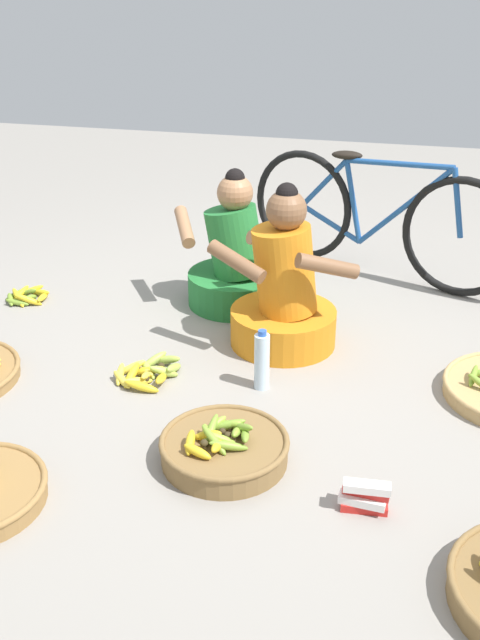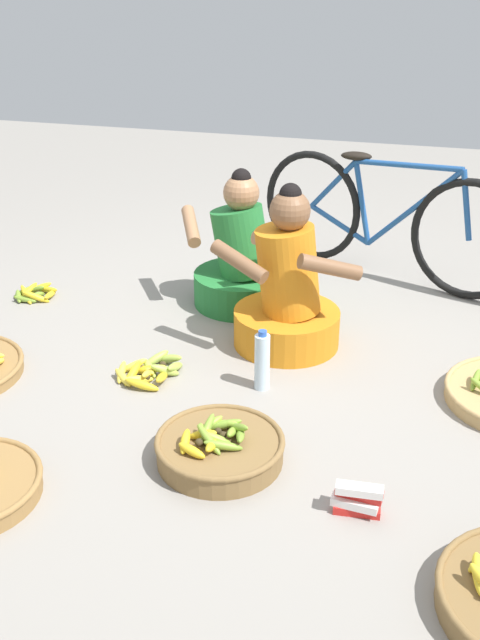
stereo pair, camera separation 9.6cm
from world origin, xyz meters
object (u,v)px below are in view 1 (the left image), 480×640
(vendor_woman_front, at_px, (284,295))
(loose_bananas_near_vendor, at_px, (148,372))
(bicycle_leaning, at_px, (376,218))
(packet_carton_stack, at_px, (365,496))
(loose_bananas_back_center, at_px, (26,296))
(banana_basket_mid_right, at_px, (224,447))
(water_bottle, at_px, (262,361))
(vendor_woman_behind, at_px, (235,263))

(vendor_woman_front, xyz_separation_m, loose_bananas_near_vendor, (-0.53, -0.49, -0.23))
(vendor_woman_front, xyz_separation_m, bicycle_leaning, (0.35, 1.02, 0.10))
(packet_carton_stack, bearing_deg, bicycle_leaning, 94.53)
(loose_bananas_back_center, bearing_deg, vendor_woman_front, -5.64)
(bicycle_leaning, distance_m, banana_basket_mid_right, 2.07)
(banana_basket_mid_right, distance_m, loose_bananas_near_vendor, 0.71)
(loose_bananas_near_vendor, bearing_deg, loose_bananas_back_center, 146.63)
(bicycle_leaning, bearing_deg, banana_basket_mid_right, -100.41)
(vendor_woman_front, bearing_deg, loose_bananas_near_vendor, -137.05)
(vendor_woman_front, bearing_deg, banana_basket_mid_right, -91.47)
(bicycle_leaning, height_order, loose_bananas_back_center, bicycle_leaning)
(bicycle_leaning, xyz_separation_m, loose_bananas_back_center, (-1.84, -0.87, -0.33))
(loose_bananas_back_center, xyz_separation_m, water_bottle, (1.48, -0.59, 0.11))
(loose_bananas_back_center, bearing_deg, water_bottle, -21.56)
(bicycle_leaning, bearing_deg, vendor_woman_behind, -138.49)
(bicycle_leaning, relative_size, loose_bananas_near_vendor, 4.89)
(bicycle_leaning, relative_size, loose_bananas_back_center, 6.52)
(water_bottle, bearing_deg, vendor_woman_front, 89.06)
(vendor_woman_front, distance_m, water_bottle, 0.46)
(packet_carton_stack, bearing_deg, loose_bananas_back_center, 147.13)
(banana_basket_mid_right, xyz_separation_m, packet_carton_stack, (0.54, -0.15, 0.00))
(vendor_woman_behind, xyz_separation_m, bicycle_leaning, (0.70, 0.62, 0.12))
(loose_bananas_back_center, bearing_deg, banana_basket_mid_right, -37.97)
(bicycle_leaning, bearing_deg, vendor_woman_front, -108.66)
(bicycle_leaning, bearing_deg, water_bottle, -103.56)
(vendor_woman_behind, bearing_deg, loose_bananas_back_center, -167.23)
(water_bottle, bearing_deg, packet_carton_stack, -53.60)
(loose_bananas_near_vendor, xyz_separation_m, water_bottle, (0.52, 0.05, 0.10))
(vendor_woman_behind, distance_m, loose_bananas_back_center, 1.19)
(loose_bananas_near_vendor, height_order, water_bottle, water_bottle)
(vendor_woman_front, height_order, bicycle_leaning, vendor_woman_front)
(loose_bananas_back_center, bearing_deg, bicycle_leaning, 25.46)
(vendor_woman_behind, xyz_separation_m, packet_carton_stack, (0.87, -1.56, -0.18))
(banana_basket_mid_right, bearing_deg, packet_carton_stack, -15.81)
(banana_basket_mid_right, height_order, loose_bananas_near_vendor, banana_basket_mid_right)
(bicycle_leaning, xyz_separation_m, water_bottle, (-0.35, -1.46, -0.22))
(vendor_woman_behind, relative_size, water_bottle, 2.67)
(loose_bananas_back_center, relative_size, water_bottle, 0.86)
(vendor_woman_behind, xyz_separation_m, loose_bananas_back_center, (-1.14, -0.26, -0.21))
(vendor_woman_behind, relative_size, loose_bananas_back_center, 3.09)
(bicycle_leaning, relative_size, banana_basket_mid_right, 3.24)
(vendor_woman_behind, height_order, bicycle_leaning, vendor_woman_behind)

